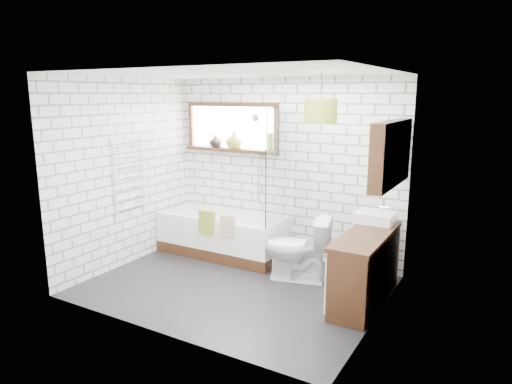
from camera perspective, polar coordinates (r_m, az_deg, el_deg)
The scene contains 22 objects.
floor at distance 5.64m, azimuth -2.64°, elevation -11.69°, with size 3.40×2.60×0.01m, color black.
ceiling at distance 5.17m, azimuth -2.92°, elevation 14.68°, with size 3.40×2.60×0.01m, color white.
wall_back at distance 6.38m, azimuth 3.57°, elevation 2.88°, with size 3.40×0.01×2.50m, color white.
wall_front at distance 4.25m, azimuth -12.32°, elevation -2.08°, with size 3.40×0.01×2.50m, color white.
wall_left at distance 6.34m, azimuth -15.87°, elevation 2.37°, with size 0.01×2.60×2.50m, color white.
wall_right at distance 4.59m, azimuth 15.45°, elevation -1.19°, with size 0.01×2.60×2.50m, color white.
window at distance 6.70m, azimuth -3.12°, elevation 8.06°, with size 1.52×0.16×0.68m, color black.
towel_radiator at distance 6.31m, azimuth -15.56°, elevation 1.89°, with size 0.06×0.52×1.00m, color white.
mirror_cabinet at distance 5.12m, azimuth 16.50°, elevation 4.63°, with size 0.16×1.20×0.70m, color black.
shower_riser at distance 6.51m, azimuth 0.25°, elevation 3.98°, with size 0.02×0.02×1.30m, color silver.
bathtub at distance 6.64m, azimuth -4.12°, elevation -5.23°, with size 1.83×0.81×0.59m, color white.
shower_screen at distance 5.95m, azimuth 2.91°, elevation 3.12°, with size 0.02×0.72×1.50m, color white.
towel_green at distance 6.23m, azimuth -6.13°, elevation -3.77°, with size 0.24×0.06×0.32m, color olive.
towel_beige at distance 6.05m, azimuth -3.58°, elevation -4.22°, with size 0.22×0.05×0.28m, color tan.
vanity at distance 5.25m, azimuth 13.57°, elevation -9.24°, with size 0.44×1.37×0.78m, color black.
basin at distance 5.58m, azimuth 14.68°, elevation -3.07°, with size 0.44×0.38×0.13m, color white.
tap at distance 5.53m, azimuth 16.32°, elevation -2.63°, with size 0.03×0.03×0.16m, color silver.
toilet at distance 5.69m, azimuth 5.19°, elevation -7.03°, with size 0.80×0.46×0.82m, color white.
vase_olive at distance 6.65m, azimuth -2.76°, elevation 6.35°, with size 0.24×0.24×0.25m, color olive.
vase_dark at distance 6.84m, azimuth -5.10°, elevation 6.23°, with size 0.18×0.18×0.19m, color black.
bottle at distance 6.36m, azimuth 1.69°, elevation 6.07°, with size 0.08×0.08×0.25m, color olive.
pendant at distance 4.93m, azimuth 8.08°, elevation 10.00°, with size 0.35×0.35×0.26m, color olive.
Camera 1 is at (2.80, -4.34, 2.27)m, focal length 32.00 mm.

